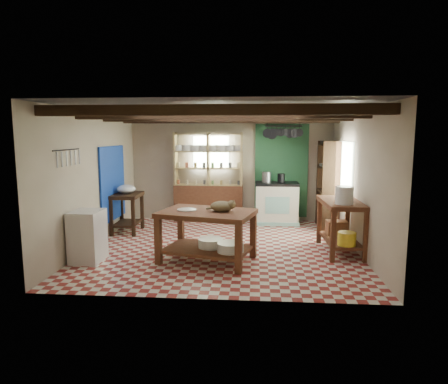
# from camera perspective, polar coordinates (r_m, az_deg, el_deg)

# --- Properties ---
(floor) EXTENTS (5.00, 5.00, 0.02)m
(floor) POSITION_cam_1_polar(r_m,az_deg,el_deg) (7.79, -0.16, -7.85)
(floor) COLOR maroon
(floor) RESTS_ON ground
(ceiling) EXTENTS (5.00, 5.00, 0.02)m
(ceiling) POSITION_cam_1_polar(r_m,az_deg,el_deg) (7.49, -0.17, 11.69)
(ceiling) COLOR #4E4E53
(ceiling) RESTS_ON wall_back
(wall_back) EXTENTS (5.00, 0.04, 2.60)m
(wall_back) POSITION_cam_1_polar(r_m,az_deg,el_deg) (10.01, 1.01, 3.37)
(wall_back) COLOR #B8AB94
(wall_back) RESTS_ON floor
(wall_front) EXTENTS (5.00, 0.04, 2.60)m
(wall_front) POSITION_cam_1_polar(r_m,az_deg,el_deg) (5.07, -2.49, -1.40)
(wall_front) COLOR #B8AB94
(wall_front) RESTS_ON floor
(wall_left) EXTENTS (0.04, 5.00, 2.60)m
(wall_left) POSITION_cam_1_polar(r_m,az_deg,el_deg) (8.12, -18.03, 1.84)
(wall_left) COLOR #B8AB94
(wall_left) RESTS_ON floor
(wall_right) EXTENTS (0.04, 5.00, 2.60)m
(wall_right) POSITION_cam_1_polar(r_m,az_deg,el_deg) (7.74, 18.63, 1.51)
(wall_right) COLOR #B8AB94
(wall_right) RESTS_ON floor
(ceiling_beams) EXTENTS (5.00, 3.80, 0.15)m
(ceiling_beams) POSITION_cam_1_polar(r_m,az_deg,el_deg) (7.49, -0.17, 10.78)
(ceiling_beams) COLOR black
(ceiling_beams) RESTS_ON ceiling
(blue_wall_patch) EXTENTS (0.04, 1.40, 1.60)m
(blue_wall_patch) POSITION_cam_1_polar(r_m,az_deg,el_deg) (8.97, -15.61, 1.22)
(blue_wall_patch) COLOR #173FAC
(blue_wall_patch) RESTS_ON wall_left
(green_wall_patch) EXTENTS (1.30, 0.04, 2.30)m
(green_wall_patch) POSITION_cam_1_polar(r_m,az_deg,el_deg) (9.99, 8.19, 2.99)
(green_wall_patch) COLOR #225531
(green_wall_patch) RESTS_ON wall_back
(window_back) EXTENTS (0.90, 0.02, 0.80)m
(window_back) POSITION_cam_1_polar(r_m,az_deg,el_deg) (10.01, -1.86, 5.66)
(window_back) COLOR silver
(window_back) RESTS_ON wall_back
(window_right) EXTENTS (0.02, 1.30, 1.20)m
(window_right) POSITION_cam_1_polar(r_m,az_deg,el_deg) (8.69, 16.95, 2.94)
(window_right) COLOR silver
(window_right) RESTS_ON wall_right
(utensil_rail) EXTENTS (0.06, 0.90, 0.28)m
(utensil_rail) POSITION_cam_1_polar(r_m,az_deg,el_deg) (6.97, -21.52, 4.64)
(utensil_rail) COLOR black
(utensil_rail) RESTS_ON wall_left
(pot_rack) EXTENTS (0.86, 0.12, 0.36)m
(pot_rack) POSITION_cam_1_polar(r_m,az_deg,el_deg) (9.53, 8.46, 8.34)
(pot_rack) COLOR black
(pot_rack) RESTS_ON ceiling
(shelving_unit) EXTENTS (1.70, 0.34, 2.20)m
(shelving_unit) POSITION_cam_1_polar(r_m,az_deg,el_deg) (9.89, -2.24, 2.15)
(shelving_unit) COLOR tan
(shelving_unit) RESTS_ON floor
(tall_rack) EXTENTS (0.40, 0.86, 2.00)m
(tall_rack) POSITION_cam_1_polar(r_m,az_deg,el_deg) (9.47, 14.64, 1.01)
(tall_rack) COLOR black
(tall_rack) RESTS_ON floor
(work_table) EXTENTS (1.74, 1.37, 0.87)m
(work_table) POSITION_cam_1_polar(r_m,az_deg,el_deg) (6.83, -2.44, -6.31)
(work_table) COLOR brown
(work_table) RESTS_ON floor
(stove) EXTENTS (1.03, 0.70, 1.00)m
(stove) POSITION_cam_1_polar(r_m,az_deg,el_deg) (9.76, 7.50, -1.55)
(stove) COLOR silver
(stove) RESTS_ON floor
(prep_table) EXTENTS (0.62, 0.87, 0.87)m
(prep_table) POSITION_cam_1_polar(r_m,az_deg,el_deg) (9.05, -13.67, -2.92)
(prep_table) COLOR black
(prep_table) RESTS_ON floor
(white_cabinet) EXTENTS (0.50, 0.59, 0.87)m
(white_cabinet) POSITION_cam_1_polar(r_m,az_deg,el_deg) (7.20, -18.91, -5.97)
(white_cabinet) COLOR silver
(white_cabinet) RESTS_ON floor
(right_counter) EXTENTS (0.71, 1.36, 0.96)m
(right_counter) POSITION_cam_1_polar(r_m,az_deg,el_deg) (7.62, 16.34, -4.75)
(right_counter) COLOR brown
(right_counter) RESTS_ON floor
(cat) EXTENTS (0.41, 0.32, 0.18)m
(cat) POSITION_cam_1_polar(r_m,az_deg,el_deg) (6.68, -0.31, -2.05)
(cat) COLOR olive
(cat) RESTS_ON work_table
(steel_tray) EXTENTS (0.40, 0.40, 0.02)m
(steel_tray) POSITION_cam_1_polar(r_m,az_deg,el_deg) (6.82, -5.35, -2.53)
(steel_tray) COLOR #96969D
(steel_tray) RESTS_ON work_table
(basin_large) EXTENTS (0.53, 0.53, 0.15)m
(basin_large) POSITION_cam_1_polar(r_m,az_deg,el_deg) (6.89, -1.89, -7.28)
(basin_large) COLOR silver
(basin_large) RESTS_ON work_table
(basin_small) EXTENTS (0.53, 0.53, 0.15)m
(basin_small) POSITION_cam_1_polar(r_m,az_deg,el_deg) (6.63, 0.91, -7.90)
(basin_small) COLOR silver
(basin_small) RESTS_ON work_table
(kettle_left) EXTENTS (0.22, 0.22, 0.25)m
(kettle_left) POSITION_cam_1_polar(r_m,az_deg,el_deg) (9.66, 6.09, 2.12)
(kettle_left) COLOR #96969D
(kettle_left) RESTS_ON stove
(kettle_right) EXTENTS (0.17, 0.17, 0.21)m
(kettle_right) POSITION_cam_1_polar(r_m,az_deg,el_deg) (9.68, 8.16, 1.99)
(kettle_right) COLOR black
(kettle_right) RESTS_ON stove
(enamel_bowl) EXTENTS (0.41, 0.41, 0.20)m
(enamel_bowl) POSITION_cam_1_polar(r_m,az_deg,el_deg) (8.97, -13.79, 0.41)
(enamel_bowl) COLOR silver
(enamel_bowl) RESTS_ON prep_table
(white_bucket) EXTENTS (0.32, 0.32, 0.31)m
(white_bucket) POSITION_cam_1_polar(r_m,az_deg,el_deg) (7.16, 16.80, -0.43)
(white_bucket) COLOR silver
(white_bucket) RESTS_ON right_counter
(wicker_basket) EXTENTS (0.39, 0.31, 0.26)m
(wicker_basket) POSITION_cam_1_polar(r_m,az_deg,el_deg) (7.93, 15.80, -4.92)
(wicker_basket) COLOR #9F6640
(wicker_basket) RESTS_ON right_counter
(yellow_tub) EXTENTS (0.32, 0.32, 0.23)m
(yellow_tub) POSITION_cam_1_polar(r_m,az_deg,el_deg) (7.22, 17.14, -6.40)
(yellow_tub) COLOR yellow
(yellow_tub) RESTS_ON right_counter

